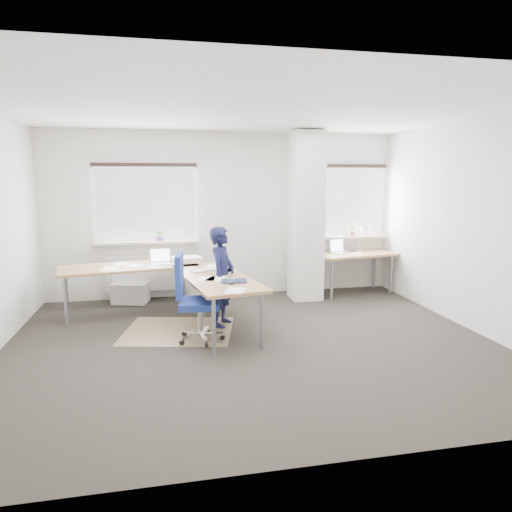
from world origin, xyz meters
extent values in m
plane|color=black|center=(0.00, 0.00, 0.00)|extent=(6.00, 6.00, 0.00)
cube|color=beige|center=(0.00, 2.50, 1.40)|extent=(6.00, 0.04, 2.80)
cube|color=beige|center=(0.00, -2.50, 1.40)|extent=(6.00, 0.04, 2.80)
cube|color=beige|center=(3.00, 0.00, 1.40)|extent=(0.04, 5.00, 2.80)
cube|color=white|center=(0.00, 0.00, 2.80)|extent=(6.00, 5.00, 0.04)
cube|color=beige|center=(1.30, 1.95, 1.39)|extent=(0.50, 0.50, 2.78)
cube|color=white|center=(-1.30, 2.47, 1.60)|extent=(1.60, 0.04, 1.20)
cube|color=white|center=(-1.30, 2.43, 1.60)|extent=(1.60, 0.02, 1.20)
cube|color=white|center=(-1.30, 2.40, 0.98)|extent=(1.70, 0.20, 0.04)
cube|color=white|center=(2.30, 2.47, 1.60)|extent=(1.20, 0.04, 1.20)
cube|color=white|center=(2.30, 2.43, 1.60)|extent=(1.20, 0.02, 1.20)
cube|color=white|center=(2.30, 2.40, 0.98)|extent=(1.30, 0.20, 0.04)
cube|color=white|center=(-1.30, 2.42, 0.45)|extent=(1.40, 0.10, 0.60)
cylinder|color=#6E408E|center=(-1.10, 2.38, 1.04)|extent=(0.12, 0.12, 0.08)
imported|color=#245B27|center=(-1.10, 2.38, 1.08)|extent=(0.09, 0.06, 0.17)
cylinder|color=#B56A45|center=(2.30, 2.38, 1.04)|extent=(0.12, 0.12, 0.08)
imported|color=#245B27|center=(2.30, 2.38, 1.08)|extent=(0.09, 0.07, 0.17)
cube|color=olive|center=(-0.89, 0.64, 0.00)|extent=(1.63, 1.46, 0.01)
cube|color=white|center=(-1.60, 2.25, 0.17)|extent=(0.63, 0.51, 0.33)
cube|color=#9B7342|center=(-1.56, 1.65, 0.71)|extent=(2.11, 1.14, 0.04)
cube|color=#9B7342|center=(-0.37, 0.64, 0.71)|extent=(1.14, 2.11, 0.04)
cylinder|color=gray|center=(-2.40, 1.20, 0.34)|extent=(0.05, 0.05, 0.69)
cylinder|color=gray|center=(-2.50, 1.79, 0.34)|extent=(0.05, 0.05, 0.69)
cylinder|color=gray|center=(-0.73, 2.10, 0.34)|extent=(0.05, 0.05, 0.69)
cylinder|color=gray|center=(-0.51, -0.30, 0.34)|extent=(0.05, 0.05, 0.69)
cylinder|color=gray|center=(0.08, -0.19, 0.34)|extent=(0.05, 0.05, 0.69)
cylinder|color=gray|center=(-0.23, 1.58, 0.34)|extent=(0.05, 0.05, 0.69)
cube|color=#B7B7BC|center=(-1.10, 1.69, 0.74)|extent=(0.33, 0.23, 0.01)
cube|color=#B7B7BC|center=(-1.10, 1.80, 0.85)|extent=(0.33, 0.05, 0.22)
cube|color=silver|center=(-1.10, 1.80, 0.85)|extent=(0.29, 0.03, 0.19)
cube|color=white|center=(-0.46, 1.02, 0.74)|extent=(0.46, 0.31, 0.02)
cube|color=#131E36|center=(-0.18, 0.27, 0.74)|extent=(0.35, 0.28, 0.01)
cube|color=silver|center=(-0.70, 1.82, 0.77)|extent=(0.51, 0.41, 0.07)
imported|color=white|center=(-0.53, 1.10, 0.76)|extent=(0.09, 0.09, 0.07)
cylinder|color=silver|center=(-0.23, 0.13, 0.78)|extent=(0.07, 0.07, 0.10)
cube|color=#9B7342|center=(2.25, 2.09, 0.71)|extent=(1.50, 0.93, 0.04)
cylinder|color=gray|center=(1.70, 1.74, 0.34)|extent=(0.05, 0.05, 0.69)
cylinder|color=gray|center=(2.88, 1.95, 0.34)|extent=(0.05, 0.05, 0.69)
cylinder|color=gray|center=(1.62, 2.23, 0.34)|extent=(0.05, 0.05, 0.69)
cylinder|color=gray|center=(2.80, 2.44, 0.34)|extent=(0.05, 0.05, 0.69)
cube|color=#B7B7BC|center=(2.01, 2.13, 0.74)|extent=(0.39, 0.34, 0.01)
cube|color=#B7B7BC|center=(1.96, 2.24, 0.85)|extent=(0.32, 0.17, 0.22)
cube|color=silver|center=(1.96, 2.24, 0.85)|extent=(0.28, 0.14, 0.19)
cylinder|color=white|center=(2.49, 2.41, 0.74)|extent=(0.10, 0.10, 0.02)
cylinder|color=white|center=(2.49, 2.41, 0.93)|extent=(0.02, 0.16, 0.38)
cylinder|color=white|center=(2.49, 2.29, 1.15)|extent=(0.02, 0.29, 0.13)
cone|color=white|center=(2.49, 2.15, 1.13)|extent=(0.14, 0.16, 0.17)
cube|color=navy|center=(-0.62, 0.21, 0.48)|extent=(0.55, 0.55, 0.08)
cube|color=navy|center=(-0.86, 0.24, 0.84)|extent=(0.12, 0.43, 0.53)
cylinder|color=silver|center=(-0.62, 0.21, 0.28)|extent=(0.06, 0.06, 0.36)
cylinder|color=black|center=(-0.35, 0.17, 0.04)|extent=(0.07, 0.04, 0.06)
cylinder|color=black|center=(-0.50, 0.46, 0.04)|extent=(0.06, 0.07, 0.06)
cylinder|color=black|center=(-0.82, 0.40, 0.04)|extent=(0.07, 0.07, 0.06)
cylinder|color=black|center=(-0.86, 0.08, 0.04)|extent=(0.07, 0.06, 0.06)
cylinder|color=black|center=(-0.57, -0.06, 0.04)|extent=(0.04, 0.07, 0.06)
imported|color=black|center=(-0.27, 0.78, 0.69)|extent=(0.51, 0.60, 1.38)
camera|label=1|loc=(-1.04, -5.31, 2.02)|focal=32.00mm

